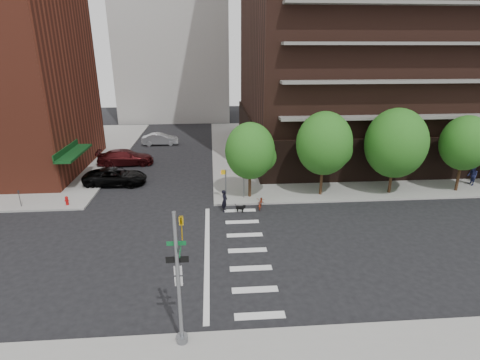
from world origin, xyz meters
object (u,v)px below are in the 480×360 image
(pedestrian_far, at_px, (472,175))
(fire_hydrant, at_px, (67,200))
(parked_car_maroon, at_px, (126,157))
(parked_car_black, at_px, (115,177))
(dog_walker, at_px, (224,201))
(parked_car_silver, at_px, (160,139))
(traffic_signal, at_px, (180,290))
(scooter, at_px, (261,202))

(pedestrian_far, bearing_deg, fire_hydrant, -79.11)
(parked_car_maroon, xyz_separation_m, pedestrian_far, (32.34, -9.05, 0.23))
(pedestrian_far, bearing_deg, parked_car_maroon, -97.83)
(parked_car_black, bearing_deg, dog_walker, -122.46)
(parked_car_silver, distance_m, dog_walker, 22.53)
(traffic_signal, relative_size, pedestrian_far, 3.26)
(parked_car_maroon, relative_size, scooter, 3.36)
(traffic_signal, height_order, parked_car_maroon, traffic_signal)
(parked_car_silver, xyz_separation_m, pedestrian_far, (29.74, -17.60, 0.32))
(parked_car_black, bearing_deg, pedestrian_far, -93.35)
(traffic_signal, relative_size, parked_car_maroon, 1.04)
(pedestrian_far, bearing_deg, parked_car_black, -87.45)
(scooter, bearing_deg, parked_car_black, 167.71)
(pedestrian_far, bearing_deg, dog_walker, -72.87)
(scooter, distance_m, dog_walker, 2.93)
(traffic_signal, height_order, fire_hydrant, traffic_signal)
(traffic_signal, distance_m, pedestrian_far, 30.05)
(parked_car_silver, bearing_deg, pedestrian_far, -122.39)
(scooter, height_order, dog_walker, dog_walker)
(parked_car_maroon, xyz_separation_m, scooter, (12.88, -12.22, -0.39))
(scooter, xyz_separation_m, dog_walker, (-2.86, -0.50, 0.40))
(fire_hydrant, relative_size, parked_car_black, 0.13)
(fire_hydrant, xyz_separation_m, parked_car_silver, (4.90, 19.47, 0.20))
(traffic_signal, relative_size, scooter, 3.49)
(traffic_signal, height_order, pedestrian_far, traffic_signal)
(dog_walker, bearing_deg, scooter, -59.40)
(fire_hydrant, bearing_deg, traffic_signal, -56.74)
(parked_car_maroon, bearing_deg, fire_hydrant, 162.37)
(parked_car_black, bearing_deg, parked_car_maroon, 5.19)
(parked_car_maroon, height_order, dog_walker, dog_walker)
(parked_car_maroon, bearing_deg, parked_car_black, 177.54)
(fire_hydrant, relative_size, pedestrian_far, 0.40)
(traffic_signal, xyz_separation_m, fire_hydrant, (-10.03, 15.29, -2.15))
(traffic_signal, bearing_deg, scooter, 69.81)
(traffic_signal, distance_m, parked_car_silver, 35.19)
(parked_car_black, relative_size, scooter, 3.22)
(parked_car_black, xyz_separation_m, dog_walker, (9.67, -6.61, 0.09))
(parked_car_black, height_order, pedestrian_far, pedestrian_far)
(traffic_signal, bearing_deg, pedestrian_far, 34.89)
(traffic_signal, distance_m, dog_walker, 13.81)
(scooter, bearing_deg, pedestrian_far, 22.96)
(parked_car_maroon, bearing_deg, parked_car_silver, -22.63)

